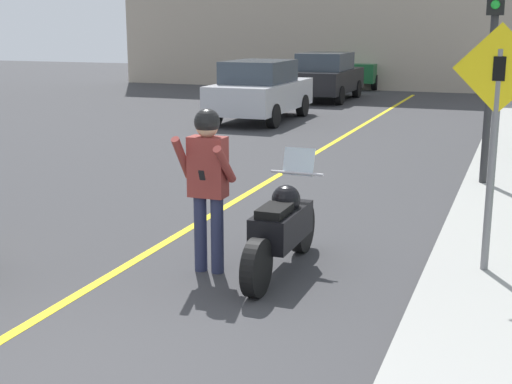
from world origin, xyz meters
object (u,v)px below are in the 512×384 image
Objects in this scene: traffic_light at (494,33)px; motorcycle at (282,228)px; parked_car_black at (326,76)px; person_biker at (208,173)px; parked_car_green at (362,67)px; parked_car_silver at (260,90)px; crossing_sign at (495,125)px.

motorcycle is at bearing -110.16° from traffic_light.
traffic_light reaches higher than parked_car_black.
traffic_light is (2.56, 5.23, 1.41)m from person_biker.
parked_car_green is (-3.58, 23.84, -0.26)m from person_biker.
person_biker is 24.11m from parked_car_green.
motorcycle is at bearing -68.53° from parked_car_silver.
motorcycle is 18.23m from parked_car_black.
crossing_sign is 0.61× the size of parked_car_silver.
motorcycle is at bearing 21.01° from person_biker.
parked_car_green is at bearing 108.26° from traffic_light.
parked_car_green reaches higher than motorcycle.
parked_car_silver is (-6.42, 6.79, -1.66)m from traffic_light.
parked_car_silver reaches higher than motorcycle.
parked_car_black is (-4.35, 17.70, 0.36)m from motorcycle.
person_biker is 0.52× the size of traffic_light.
parked_car_black reaches higher than motorcycle.
person_biker is at bearing -164.59° from crossing_sign.
parked_car_silver is at bearing 107.83° from person_biker.
crossing_sign is at bearing -59.13° from parked_car_silver.
crossing_sign reaches higher than parked_car_silver.
parked_car_black is 1.00× the size of parked_car_green.
traffic_light is (-0.29, 4.44, 0.86)m from crossing_sign.
traffic_light is 19.68m from parked_car_green.
parked_car_silver and parked_car_black have the same top height.
person_biker is 0.43× the size of parked_car_green.
parked_car_green is at bearing 98.54° from person_biker.
parked_car_silver is (-3.86, 12.01, -0.26)m from person_biker.
traffic_light is (1.81, 4.94, 2.02)m from motorcycle.
traffic_light is at bearing 93.68° from crossing_sign.
parked_car_black is (-6.16, 12.76, -1.66)m from traffic_light.
person_biker reaches higher than parked_car_green.
parked_car_green is at bearing 89.81° from parked_car_black.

